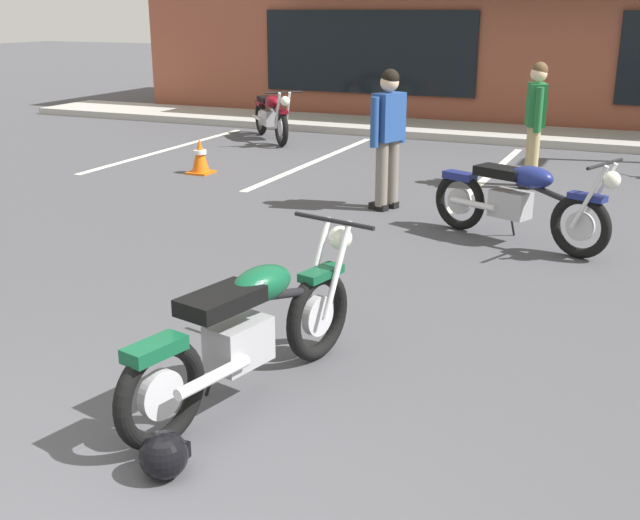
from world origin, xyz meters
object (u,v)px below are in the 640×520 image
object	(u,v)px
motorcycle_foreground_classic	(250,328)
motorcycle_red_sportbike	(271,115)
motorcycle_black_cruiser	(519,200)
traffic_cone	(200,156)
person_in_black_shirt	(535,117)
helmet_on_pavement	(164,455)
person_in_shorts_foreground	(388,131)

from	to	relation	value
motorcycle_foreground_classic	motorcycle_red_sportbike	world-z (taller)	same
motorcycle_black_cruiser	traffic_cone	distance (m)	5.26
motorcycle_foreground_classic	person_in_black_shirt	size ratio (longest dim) A/B	1.24
helmet_on_pavement	motorcycle_red_sportbike	bearing A→B (deg)	114.25
motorcycle_foreground_classic	helmet_on_pavement	size ratio (longest dim) A/B	8.00
motorcycle_red_sportbike	motorcycle_black_cruiser	world-z (taller)	same
person_in_shorts_foreground	helmet_on_pavement	size ratio (longest dim) A/B	6.44
helmet_on_pavement	person_in_black_shirt	bearing A→B (deg)	85.75
person_in_black_shirt	traffic_cone	bearing A→B (deg)	-167.68
person_in_shorts_foreground	person_in_black_shirt	bearing A→B (deg)	54.23
motorcycle_foreground_classic	motorcycle_black_cruiser	world-z (taller)	same
motorcycle_black_cruiser	person_in_shorts_foreground	world-z (taller)	person_in_shorts_foreground
person_in_black_shirt	motorcycle_red_sportbike	bearing A→B (deg)	157.34
motorcycle_red_sportbike	person_in_black_shirt	bearing A→B (deg)	-22.66
motorcycle_foreground_classic	traffic_cone	distance (m)	7.10
motorcycle_black_cruiser	person_in_shorts_foreground	xyz separation A→B (m)	(-1.72, 0.82, 0.49)
motorcycle_red_sportbike	traffic_cone	distance (m)	3.16
person_in_black_shirt	traffic_cone	world-z (taller)	person_in_black_shirt
motorcycle_foreground_classic	motorcycle_red_sportbike	distance (m)	10.01
motorcycle_foreground_classic	motorcycle_black_cruiser	xyz separation A→B (m)	(0.91, 4.08, 0.00)
person_in_shorts_foreground	motorcycle_foreground_classic	bearing A→B (deg)	-80.68
motorcycle_red_sportbike	person_in_shorts_foreground	xyz separation A→B (m)	(3.66, -4.05, 0.49)
motorcycle_foreground_classic	motorcycle_black_cruiser	distance (m)	4.19
motorcycle_black_cruiser	person_in_black_shirt	world-z (taller)	person_in_black_shirt
motorcycle_black_cruiser	person_in_black_shirt	bearing A→B (deg)	96.61
motorcycle_black_cruiser	traffic_cone	size ratio (longest dim) A/B	3.77
motorcycle_red_sportbike	traffic_cone	xyz separation A→B (m)	(0.43, -3.12, -0.20)
person_in_black_shirt	helmet_on_pavement	world-z (taller)	person_in_black_shirt
motorcycle_foreground_classic	person_in_black_shirt	world-z (taller)	person_in_black_shirt
person_in_black_shirt	helmet_on_pavement	size ratio (longest dim) A/B	6.44
motorcycle_black_cruiser	person_in_black_shirt	xyz separation A→B (m)	(-0.32, 2.76, 0.49)
motorcycle_red_sportbike	person_in_black_shirt	world-z (taller)	person_in_black_shirt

